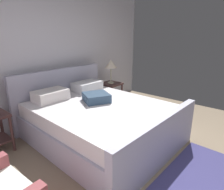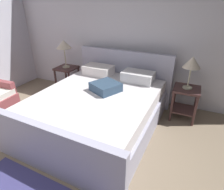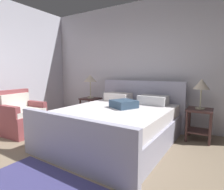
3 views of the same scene
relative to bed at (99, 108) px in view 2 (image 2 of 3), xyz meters
The scene contains 6 objects.
wall_back 1.73m from the bed, 86.51° to the left, with size 5.55×0.12×2.89m, color silver.
bed is the anchor object (origin of this frame).
nightstand_right 1.53m from the bed, 32.15° to the left, with size 0.44×0.44×0.60m.
table_lamp_right 1.68m from the bed, 32.15° to the left, with size 0.28×0.28×0.55m.
nightstand_left 1.59m from the bed, 144.98° to the left, with size 0.44×0.44×0.60m.
table_lamp_left 1.76m from the bed, 144.98° to the left, with size 0.33×0.33×0.60m.
Camera 2 is at (1.23, -0.87, 1.93)m, focal length 30.08 mm.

